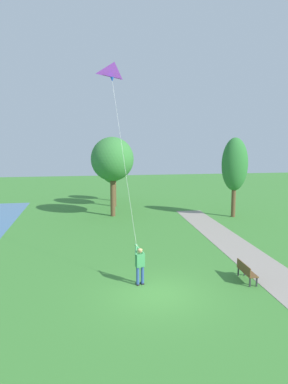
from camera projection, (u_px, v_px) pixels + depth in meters
ground_plane at (157, 294)px, 14.67m from camera, size 120.00×120.00×0.00m
walkway_path at (264, 268)px, 17.80m from camera, size 4.65×32.09×0.02m
person_kite_flyer at (140, 263)px, 15.57m from camera, size 0.51×0.63×1.83m
flying_kite at (114, 73)px, 17.11m from camera, size 1.33×3.25×8.77m
park_bench_near_walkway at (246, 271)px, 16.05m from camera, size 0.54×1.53×0.88m
tree_horizon_far at (114, 163)px, 35.44m from camera, size 3.20×3.22×6.48m
tree_lakeside_near at (112, 170)px, 39.43m from camera, size 2.37×2.08×5.10m
tree_treeline_right at (235, 165)px, 30.12m from camera, size 2.32×2.08×7.08m
tree_lakeside_far at (112, 159)px, 30.38m from camera, size 3.82×4.00×7.15m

